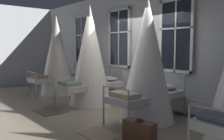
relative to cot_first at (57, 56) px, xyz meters
name	(u,v)px	position (x,y,z in m)	size (l,w,h in m)	color
ground	(115,111)	(3.11, 0.02, -1.33)	(21.89, 21.89, 0.00)	gray
back_wall_with_windows	(147,46)	(3.11, 1.21, 0.36)	(11.94, 0.10, 3.39)	silver
window_bank	(143,68)	(3.11, 1.09, -0.26)	(7.29, 0.10, 2.78)	black
cot_first	(57,56)	(0.00, 0.00, 0.00)	(1.26, 1.95, 2.76)	#9EA3A8
cot_second	(90,57)	(2.07, -0.02, 0.05)	(1.26, 1.94, 2.86)	#9EA3A8
cot_third	(147,61)	(4.15, 0.06, 0.01)	(1.26, 1.94, 2.77)	#9EA3A8
rug_second	(49,111)	(2.06, -1.32, -1.33)	(0.80, 0.56, 0.01)	brown
rug_third	(98,134)	(4.16, -1.32, -1.33)	(0.80, 0.56, 0.01)	#8E7A5B
suitcase_dark	(139,134)	(5.08, -1.17, -1.11)	(0.58, 0.28, 0.47)	#472D1E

